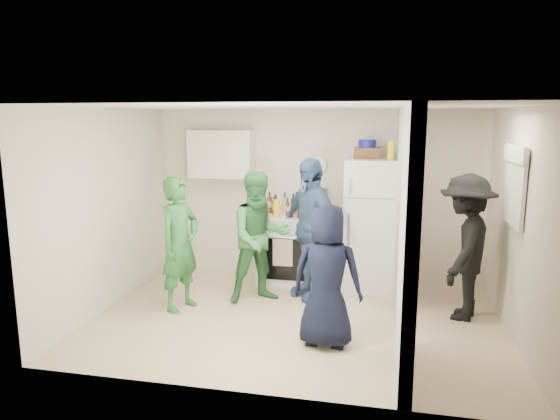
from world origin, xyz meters
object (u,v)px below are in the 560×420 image
(stove, at_px, (288,248))
(person_denim, at_px, (310,229))
(wicker_basket, at_px, (367,153))
(person_navy, at_px, (327,276))
(fridge, at_px, (372,225))
(person_green_left, at_px, (180,244))
(yellow_cup_stack_top, at_px, (391,150))
(blue_bowl, at_px, (367,144))
(person_green_center, at_px, (260,237))
(person_nook, at_px, (465,247))

(stove, xyz_separation_m, person_denim, (0.41, -0.57, 0.44))
(wicker_basket, bearing_deg, person_navy, -98.80)
(fridge, height_order, wicker_basket, wicker_basket)
(person_green_left, xyz_separation_m, person_navy, (1.91, -0.66, -0.08))
(yellow_cup_stack_top, height_order, person_denim, yellow_cup_stack_top)
(blue_bowl, relative_size, person_navy, 0.16)
(person_green_left, bearing_deg, blue_bowl, -39.12)
(yellow_cup_stack_top, xyz_separation_m, person_navy, (-0.63, -1.84, -1.20))
(person_green_center, bearing_deg, person_nook, -32.22)
(yellow_cup_stack_top, bearing_deg, person_nook, -40.81)
(wicker_basket, height_order, person_green_left, wicker_basket)
(wicker_basket, bearing_deg, person_denim, -139.72)
(person_green_left, relative_size, person_green_center, 0.98)
(person_navy, bearing_deg, person_denim, -70.92)
(yellow_cup_stack_top, bearing_deg, person_green_left, -155.03)
(yellow_cup_stack_top, bearing_deg, person_denim, -156.69)
(person_denim, xyz_separation_m, person_navy, (0.38, -1.41, -0.18))
(stove, distance_m, person_navy, 2.14)
(blue_bowl, distance_m, yellow_cup_stack_top, 0.36)
(person_green_center, xyz_separation_m, person_denim, (0.62, 0.27, 0.08))
(yellow_cup_stack_top, distance_m, person_green_center, 2.09)
(wicker_basket, distance_m, person_navy, 2.32)
(fridge, distance_m, blue_bowl, 1.12)
(blue_bowl, xyz_separation_m, yellow_cup_stack_top, (0.32, -0.15, -0.08))
(person_green_center, distance_m, person_navy, 1.52)
(person_green_left, bearing_deg, person_denim, -44.07)
(person_green_center, bearing_deg, wicker_basket, 2.33)
(stove, distance_m, yellow_cup_stack_top, 2.03)
(fridge, distance_m, person_denim, 0.96)
(person_green_center, bearing_deg, blue_bowl, 2.33)
(stove, height_order, fridge, fridge)
(stove, xyz_separation_m, blue_bowl, (1.10, 0.02, 1.53))
(yellow_cup_stack_top, relative_size, person_green_center, 0.15)
(blue_bowl, relative_size, person_denim, 0.13)
(stove, distance_m, blue_bowl, 1.88)
(fridge, bearing_deg, person_green_left, -151.06)
(fridge, bearing_deg, yellow_cup_stack_top, -24.44)
(blue_bowl, distance_m, person_navy, 2.39)
(person_denim, height_order, person_navy, person_denim)
(fridge, distance_m, person_nook, 1.41)
(person_denim, bearing_deg, yellow_cup_stack_top, 68.51)
(stove, height_order, blue_bowl, blue_bowl)
(fridge, distance_m, person_green_left, 2.65)
(blue_bowl, xyz_separation_m, person_green_center, (-1.31, -0.85, -1.18))
(stove, bearing_deg, person_denim, -54.38)
(fridge, distance_m, yellow_cup_stack_top, 1.07)
(person_green_center, height_order, person_navy, person_green_center)
(stove, height_order, person_green_left, person_green_left)
(person_green_left, height_order, person_nook, person_nook)
(stove, relative_size, wicker_basket, 2.86)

